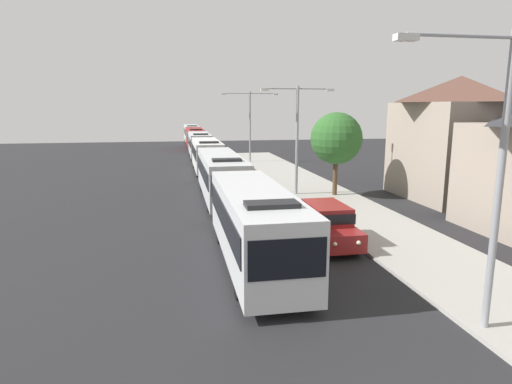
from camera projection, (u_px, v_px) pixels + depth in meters
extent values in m
cube|color=silver|center=(255.00, 222.00, 17.53)|extent=(2.50, 10.50, 2.70)
cube|color=black|center=(285.00, 213.00, 17.69)|extent=(0.04, 9.66, 1.00)
cube|color=black|center=(223.00, 215.00, 17.24)|extent=(0.04, 9.66, 1.00)
cube|color=black|center=(288.00, 259.00, 12.38)|extent=(2.30, 0.04, 1.20)
cube|color=gold|center=(285.00, 240.00, 17.91)|extent=(0.03, 9.97, 0.36)
cube|color=black|center=(272.00, 204.00, 14.21)|extent=(1.75, 0.90, 0.16)
cylinder|color=black|center=(304.00, 280.00, 14.81)|extent=(0.28, 1.00, 1.00)
cylinder|color=black|center=(239.00, 284.00, 14.42)|extent=(0.28, 1.00, 1.00)
cylinder|color=black|center=(267.00, 230.00, 20.74)|extent=(0.28, 1.00, 1.00)
cylinder|color=black|center=(220.00, 233.00, 20.35)|extent=(0.28, 1.00, 1.00)
cube|color=silver|center=(221.00, 175.00, 30.09)|extent=(2.50, 11.94, 2.70)
cube|color=black|center=(239.00, 169.00, 30.25)|extent=(0.04, 10.98, 1.00)
cube|color=black|center=(202.00, 170.00, 29.80)|extent=(0.04, 10.98, 1.00)
cube|color=black|center=(232.00, 185.00, 24.25)|extent=(2.30, 0.04, 1.20)
cube|color=black|center=(239.00, 185.00, 30.47)|extent=(0.03, 11.34, 0.36)
cube|color=black|center=(227.00, 160.00, 26.37)|extent=(1.75, 0.90, 0.16)
cylinder|color=black|center=(245.00, 202.00, 26.94)|extent=(0.28, 1.00, 1.00)
cylinder|color=black|center=(210.00, 204.00, 26.55)|extent=(0.28, 1.00, 1.00)
cylinder|color=black|center=(231.00, 183.00, 33.69)|extent=(0.28, 1.00, 1.00)
cylinder|color=black|center=(202.00, 184.00, 33.30)|extent=(0.28, 1.00, 1.00)
cube|color=silver|center=(207.00, 154.00, 43.15)|extent=(2.50, 10.41, 2.70)
cube|color=black|center=(220.00, 151.00, 43.31)|extent=(0.04, 9.58, 1.00)
cube|color=black|center=(194.00, 151.00, 42.86)|extent=(0.04, 9.58, 1.00)
cube|color=black|center=(211.00, 157.00, 38.05)|extent=(2.30, 0.04, 1.20)
cube|color=orange|center=(220.00, 162.00, 43.53)|extent=(0.03, 9.89, 0.36)
cube|color=black|center=(209.00, 142.00, 39.86)|extent=(1.75, 0.90, 0.16)
cylinder|color=black|center=(222.00, 171.00, 40.46)|extent=(0.28, 1.00, 1.00)
cylinder|color=black|center=(198.00, 171.00, 40.07)|extent=(0.28, 1.00, 1.00)
cylinder|color=black|center=(216.00, 163.00, 46.34)|extent=(0.28, 1.00, 1.00)
cylinder|color=black|center=(195.00, 163.00, 45.95)|extent=(0.28, 1.00, 1.00)
cube|color=silver|center=(200.00, 144.00, 55.57)|extent=(2.50, 10.56, 2.70)
cube|color=black|center=(209.00, 141.00, 55.73)|extent=(0.04, 9.71, 1.00)
cube|color=black|center=(189.00, 141.00, 55.28)|extent=(0.04, 9.71, 1.00)
cube|color=black|center=(202.00, 145.00, 50.39)|extent=(2.30, 0.04, 1.20)
cube|color=gold|center=(210.00, 150.00, 55.95)|extent=(0.03, 10.03, 0.36)
cube|color=black|center=(201.00, 134.00, 52.24)|extent=(1.75, 0.90, 0.16)
cylinder|color=black|center=(210.00, 156.00, 52.83)|extent=(0.28, 1.00, 1.00)
cylinder|color=black|center=(192.00, 156.00, 52.44)|extent=(0.28, 1.00, 1.00)
cylinder|color=black|center=(207.00, 151.00, 58.80)|extent=(0.28, 1.00, 1.00)
cylinder|color=black|center=(190.00, 151.00, 58.41)|extent=(0.28, 1.00, 1.00)
cube|color=maroon|center=(195.00, 138.00, 67.40)|extent=(2.50, 11.74, 2.70)
cube|color=black|center=(203.00, 135.00, 67.56)|extent=(0.04, 10.80, 1.00)
cube|color=black|center=(187.00, 136.00, 67.10)|extent=(0.04, 10.80, 1.00)
cube|color=black|center=(197.00, 138.00, 61.65)|extent=(2.30, 0.04, 1.20)
cube|color=gold|center=(204.00, 143.00, 67.77)|extent=(0.03, 11.15, 0.36)
cube|color=black|center=(196.00, 129.00, 63.73)|extent=(1.75, 0.90, 0.16)
cylinder|color=black|center=(204.00, 147.00, 64.30)|extent=(0.28, 1.00, 1.00)
cylinder|color=black|center=(189.00, 148.00, 63.91)|extent=(0.28, 1.00, 1.00)
cylinder|color=black|center=(201.00, 144.00, 70.94)|extent=(0.28, 1.00, 1.00)
cylinder|color=black|center=(187.00, 144.00, 70.54)|extent=(0.28, 1.00, 1.00)
cube|color=silver|center=(192.00, 133.00, 80.31)|extent=(2.50, 11.81, 2.70)
cube|color=black|center=(199.00, 131.00, 80.47)|extent=(0.04, 10.87, 1.00)
cube|color=black|center=(185.00, 131.00, 80.02)|extent=(0.04, 10.87, 1.00)
cube|color=black|center=(193.00, 133.00, 74.53)|extent=(2.30, 0.04, 1.20)
cube|color=gold|center=(199.00, 137.00, 80.69)|extent=(0.03, 11.22, 0.36)
cube|color=black|center=(192.00, 126.00, 76.62)|extent=(1.75, 0.90, 0.16)
cylinder|color=black|center=(199.00, 141.00, 77.20)|extent=(0.28, 1.00, 1.00)
cylinder|color=black|center=(186.00, 141.00, 76.80)|extent=(0.28, 1.00, 1.00)
cylinder|color=black|center=(197.00, 138.00, 83.87)|extent=(0.28, 1.00, 1.00)
cylinder|color=black|center=(185.00, 138.00, 83.48)|extent=(0.28, 1.00, 1.00)
cube|color=maroon|center=(327.00, 230.00, 20.08)|extent=(1.84, 4.72, 0.80)
cube|color=maroon|center=(326.00, 212.00, 20.07)|extent=(1.62, 2.74, 0.80)
cube|color=black|center=(326.00, 212.00, 20.07)|extent=(1.66, 2.83, 0.44)
sphere|color=#F9EFCC|center=(335.00, 244.00, 17.67)|extent=(0.18, 0.18, 0.18)
sphere|color=#F9EFCC|center=(359.00, 243.00, 17.85)|extent=(0.18, 0.18, 0.18)
cylinder|color=black|center=(320.00, 248.00, 18.59)|extent=(0.22, 0.70, 0.70)
cylinder|color=black|center=(356.00, 246.00, 18.88)|extent=(0.22, 0.70, 0.70)
cylinder|color=black|center=(301.00, 230.00, 21.41)|extent=(0.22, 0.70, 0.70)
cylinder|color=black|center=(333.00, 228.00, 21.71)|extent=(0.22, 0.70, 0.70)
cylinder|color=gray|center=(499.00, 187.00, 11.61)|extent=(0.20, 0.20, 7.99)
cylinder|color=gray|center=(462.00, 36.00, 10.63)|extent=(2.94, 0.10, 0.10)
cube|color=silver|center=(406.00, 37.00, 10.38)|extent=(0.56, 0.28, 0.16)
cylinder|color=gray|center=(297.00, 141.00, 30.73)|extent=(0.20, 0.20, 7.56)
cylinder|color=gray|center=(281.00, 88.00, 29.84)|extent=(2.32, 0.10, 0.10)
cube|color=silver|center=(265.00, 90.00, 29.65)|extent=(0.56, 0.28, 0.16)
cylinder|color=gray|center=(314.00, 89.00, 30.26)|extent=(2.32, 0.10, 0.10)
cube|color=silver|center=(330.00, 90.00, 30.48)|extent=(0.56, 0.28, 0.16)
cylinder|color=gray|center=(250.00, 127.00, 49.78)|extent=(0.20, 0.20, 7.86)
cylinder|color=gray|center=(237.00, 93.00, 48.81)|extent=(2.95, 0.10, 0.10)
cube|color=silver|center=(224.00, 94.00, 48.56)|extent=(0.56, 0.28, 0.16)
cylinder|color=gray|center=(263.00, 93.00, 49.33)|extent=(2.95, 0.10, 0.10)
cube|color=silver|center=(275.00, 94.00, 49.61)|extent=(0.56, 0.28, 0.16)
cylinder|color=#4C3823|center=(335.00, 177.00, 30.89)|extent=(0.32, 0.32, 2.55)
sphere|color=#2D6028|center=(336.00, 138.00, 30.37)|extent=(3.60, 3.60, 3.60)
cube|color=gray|center=(456.00, 151.00, 30.06)|extent=(6.50, 7.70, 6.57)
pyramid|color=brown|center=(461.00, 89.00, 29.27)|extent=(6.83, 8.09, 1.74)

